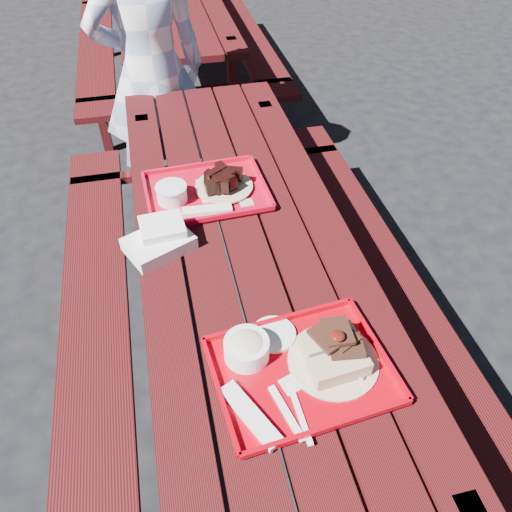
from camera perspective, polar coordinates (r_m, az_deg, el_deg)
The scene contains 7 objects.
ground at distance 2.30m, azimuth -0.86°, elevation -12.29°, with size 60.00×60.00×0.00m, color black.
picnic_table_near at distance 1.86m, azimuth -1.04°, elevation -2.64°, with size 1.41×2.40×0.75m.
picnic_table_far at distance 4.28m, azimuth -9.80°, elevation 25.00°, with size 1.41×2.40×0.75m.
near_tray at distance 1.37m, azimuth 4.89°, elevation -11.68°, with size 0.50×0.41×0.15m.
far_tray at distance 1.92m, azimuth -5.92°, elevation 7.44°, with size 0.47×0.37×0.08m.
white_cloth at distance 1.71m, azimuth -10.92°, elevation 1.92°, with size 0.26×0.23×0.09m.
person at distance 2.79m, azimuth -11.87°, elevation 19.85°, with size 0.59×0.39×1.62m, color #98B0D2.
Camera 1 is at (-0.25, -1.25, 1.91)m, focal length 35.00 mm.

